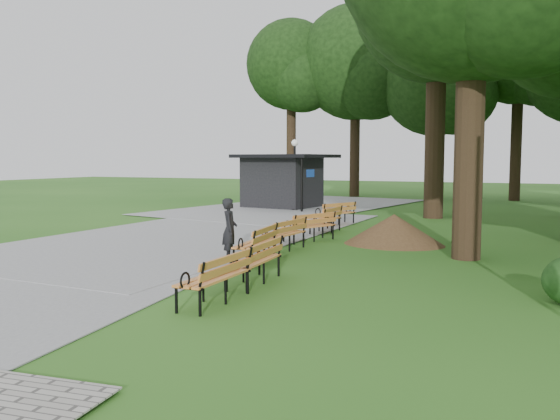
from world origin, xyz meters
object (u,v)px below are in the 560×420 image
at_px(bench_5, 325,220).
at_px(lawn_tree_2, 438,0).
at_px(dirt_mound, 394,229).
at_px(bench_6, 334,213).
at_px(bench_3, 282,235).
at_px(kiosk, 282,181).
at_px(bench_1, 253,261).
at_px(bench_4, 309,227).
at_px(bench_2, 255,244).
at_px(bench_0, 214,278).
at_px(person, 230,229).
at_px(lamp_post, 295,160).

bearing_deg(bench_5, lawn_tree_2, 159.43).
relative_size(dirt_mound, bench_6, 1.27).
distance_m(bench_3, bench_5, 4.09).
relative_size(kiosk, bench_1, 2.26).
relative_size(bench_1, lawn_tree_2, 0.15).
bearing_deg(kiosk, bench_6, -43.76).
height_order(bench_4, bench_6, same).
xyz_separation_m(bench_2, lawn_tree_2, (2.29, 12.21, 8.43)).
xyz_separation_m(kiosk, bench_0, (6.65, -18.27, -0.90)).
bearing_deg(bench_3, bench_1, 21.24).
bearing_deg(bench_5, bench_3, 4.03).
height_order(bench_1, bench_4, same).
bearing_deg(bench_4, person, 16.07).
bearing_deg(kiosk, bench_2, -60.20).
distance_m(bench_2, bench_6, 8.09).
relative_size(bench_4, lawn_tree_2, 0.15).
bearing_deg(kiosk, bench_0, -61.21).
height_order(dirt_mound, bench_6, bench_6).
relative_size(bench_0, bench_4, 1.00).
bearing_deg(person, bench_1, -167.08).
bearing_deg(dirt_mound, person, -126.09).
bearing_deg(bench_4, bench_0, 33.44).
bearing_deg(bench_5, bench_6, -168.29).
bearing_deg(kiosk, dirt_mound, -43.44).
bearing_deg(bench_2, kiosk, -165.35).
bearing_deg(bench_5, dirt_mound, 58.74).
bearing_deg(bench_6, bench_3, 30.46).
distance_m(bench_1, lawn_tree_2, 16.71).
bearing_deg(bench_0, lamp_post, -162.15).
distance_m(dirt_mound, bench_2, 4.80).
bearing_deg(bench_2, person, -90.00).
relative_size(person, kiosk, 0.35).
distance_m(kiosk, dirt_mound, 13.05).
relative_size(bench_2, bench_4, 1.00).
relative_size(bench_3, bench_6, 1.00).
bearing_deg(bench_1, bench_3, -167.47).
bearing_deg(bench_4, bench_1, 35.07).
bearing_deg(lamp_post, bench_2, -71.82).
height_order(bench_4, bench_5, same).
bearing_deg(lawn_tree_2, bench_0, -94.22).
height_order(person, bench_4, person).
bearing_deg(lamp_post, lawn_tree_2, -6.35).
relative_size(bench_4, bench_6, 1.00).
bearing_deg(bench_0, kiosk, -159.85).
height_order(dirt_mound, bench_0, bench_0).
height_order(kiosk, bench_5, kiosk).
bearing_deg(bench_2, lamp_post, -168.18).
distance_m(bench_6, lawn_tree_2, 9.85).
bearing_deg(dirt_mound, bench_4, -171.76).
bearing_deg(bench_3, bench_2, 7.73).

